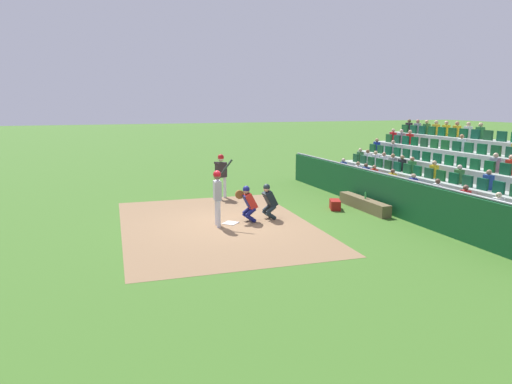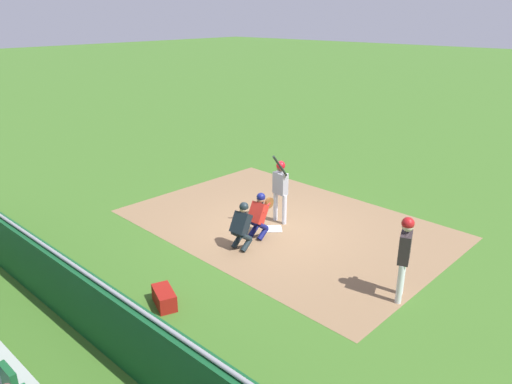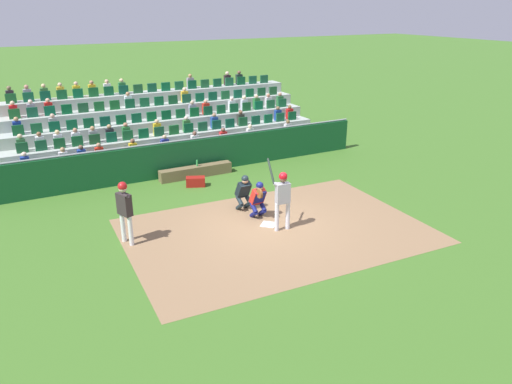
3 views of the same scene
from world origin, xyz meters
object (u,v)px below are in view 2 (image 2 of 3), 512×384
object	(u,v)px
home_plate_umpire	(242,224)
on_deck_batter	(405,249)
batter_at_plate	(280,185)
catcher_crouching	(259,213)
equipment_duffel_bag	(164,298)
water_bottle_on_bench	(106,293)
home_plate_marker	(274,229)
dugout_bench	(110,309)

from	to	relation	value
home_plate_umpire	on_deck_batter	bearing A→B (deg)	8.55
batter_at_plate	catcher_crouching	world-z (taller)	batter_at_plate
equipment_duffel_bag	water_bottle_on_bench	bearing A→B (deg)	-93.17
catcher_crouching	water_bottle_on_bench	distance (m)	4.76
home_plate_marker	on_deck_batter	xyz separation A→B (m)	(4.20, -0.82, 1.15)
equipment_duffel_bag	batter_at_plate	bearing A→B (deg)	122.58
dugout_bench	on_deck_batter	size ratio (longest dim) A/B	1.58
on_deck_batter	batter_at_plate	bearing A→B (deg)	163.43
on_deck_batter	catcher_crouching	bearing A→B (deg)	177.43
catcher_crouching	on_deck_batter	size ratio (longest dim) A/B	0.68
home_plate_umpire	dugout_bench	distance (m)	3.97
home_plate_marker	on_deck_batter	size ratio (longest dim) A/B	0.23
home_plate_marker	water_bottle_on_bench	size ratio (longest dim) A/B	1.77
catcher_crouching	on_deck_batter	bearing A→B (deg)	-2.57
catcher_crouching	dugout_bench	distance (m)	4.77
home_plate_umpire	on_deck_batter	distance (m)	4.14
water_bottle_on_bench	dugout_bench	bearing A→B (deg)	10.58
water_bottle_on_bench	equipment_duffel_bag	world-z (taller)	water_bottle_on_bench
equipment_duffel_bag	catcher_crouching	bearing A→B (deg)	122.56
on_deck_batter	equipment_duffel_bag	bearing A→B (deg)	-134.62
equipment_duffel_bag	home_plate_marker	bearing A→B (deg)	121.32
water_bottle_on_bench	home_plate_marker	bearing A→B (deg)	92.35
dugout_bench	batter_at_plate	bearing A→B (deg)	94.68
catcher_crouching	home_plate_umpire	world-z (taller)	same
home_plate_marker	home_plate_umpire	world-z (taller)	home_plate_umpire
dugout_bench	home_plate_marker	bearing A→B (deg)	93.10
batter_at_plate	catcher_crouching	distance (m)	1.22
water_bottle_on_bench	home_plate_umpire	bearing A→B (deg)	91.27
batter_at_plate	dugout_bench	distance (m)	5.95
equipment_duffel_bag	on_deck_batter	xyz separation A→B (m)	(3.50, 3.54, 0.99)
dugout_bench	catcher_crouching	bearing A→B (deg)	93.29
home_plate_umpire	batter_at_plate	bearing A→B (deg)	99.54
batter_at_plate	dugout_bench	world-z (taller)	batter_at_plate
home_plate_marker	home_plate_umpire	distance (m)	1.59
home_plate_umpire	dugout_bench	xyz separation A→B (m)	(0.16, -3.94, -0.47)
home_plate_marker	equipment_duffel_bag	world-z (taller)	equipment_duffel_bag
home_plate_marker	home_plate_umpire	xyz separation A→B (m)	(0.13, -1.43, 0.68)
dugout_bench	equipment_duffel_bag	distance (m)	1.09
dugout_bench	on_deck_batter	world-z (taller)	on_deck_batter
home_plate_marker	water_bottle_on_bench	world-z (taller)	water_bottle_on_bench
home_plate_umpire	catcher_crouching	bearing A→B (deg)	98.20
home_plate_marker	batter_at_plate	size ratio (longest dim) A/B	0.20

